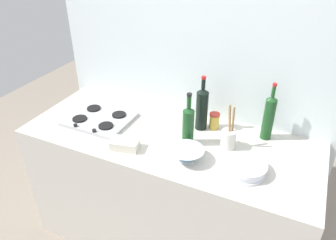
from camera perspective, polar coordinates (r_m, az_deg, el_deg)
name	(u,v)px	position (r m, az deg, el deg)	size (l,w,h in m)	color
ground_plane	(168,235)	(2.60, 0.00, -19.57)	(6.00, 6.00, 0.00)	gray
counter_block	(168,191)	(2.27, 0.00, -12.39)	(1.80, 0.70, 0.90)	beige
backsplash_panel	(193,68)	(2.15, 4.36, 9.13)	(1.90, 0.06, 2.42)	silver
stovetop_hob	(100,119)	(2.18, -11.88, 0.23)	(0.41, 0.34, 0.04)	#B2B2B7
plate_stack	(245,168)	(1.76, 13.35, -8.12)	(0.22, 0.23, 0.05)	white
wine_bottle_leftmost	(202,108)	(2.01, 5.96, 2.09)	(0.07, 0.07, 0.35)	black
wine_bottle_mid_left	(188,124)	(1.86, 3.56, -0.79)	(0.07, 0.07, 0.33)	#19471E
wine_bottle_mid_right	(269,117)	(1.99, 17.25, 0.53)	(0.07, 0.07, 0.36)	#19471E
mixing_bowl	(186,154)	(1.78, 3.24, -5.96)	(0.20, 0.20, 0.07)	silver
butter_dish	(125,144)	(1.89, -7.55, -4.22)	(0.16, 0.10, 0.05)	silver
utensil_crock	(228,138)	(1.89, 10.55, -3.07)	(0.08, 0.08, 0.27)	silver
condiment_jar_front	(214,121)	(2.06, 8.11, -0.14)	(0.06, 0.06, 0.11)	gold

